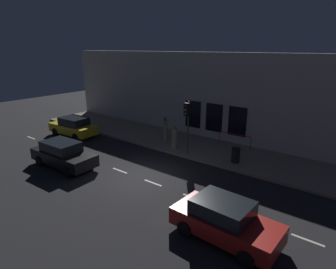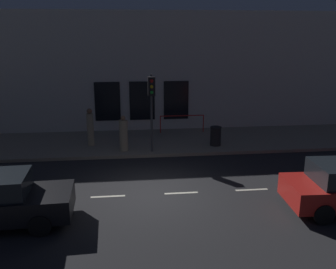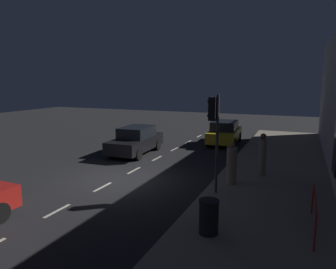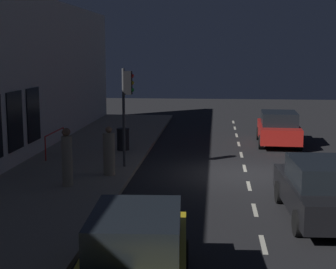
{
  "view_description": "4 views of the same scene",
  "coord_description": "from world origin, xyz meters",
  "px_view_note": "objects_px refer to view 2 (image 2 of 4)",
  "views": [
    {
      "loc": [
        -10.5,
        -10.11,
        7.1
      ],
      "look_at": [
        2.92,
        0.21,
        1.81
      ],
      "focal_mm": 30.2,
      "sensor_mm": 36.0,
      "label": 1
    },
    {
      "loc": [
        -12.06,
        0.82,
        5.57
      ],
      "look_at": [
        2.24,
        -0.77,
        1.57
      ],
      "focal_mm": 39.55,
      "sensor_mm": 36.0,
      "label": 2
    },
    {
      "loc": [
        7.21,
        -11.28,
        4.22
      ],
      "look_at": [
        2.26,
        0.43,
        2.07
      ],
      "focal_mm": 33.98,
      "sensor_mm": 36.0,
      "label": 3
    },
    {
      "loc": [
        1.13,
        18.12,
        4.34
      ],
      "look_at": [
        2.7,
        1.28,
        1.62
      ],
      "focal_mm": 54.94,
      "sensor_mm": 36.0,
      "label": 4
    }
  ],
  "objects_px": {
    "traffic_light": "(151,95)",
    "trash_bin": "(216,136)",
    "pedestrian_0": "(90,128)",
    "pedestrian_1": "(124,135)"
  },
  "relations": [
    {
      "from": "traffic_light",
      "to": "pedestrian_1",
      "type": "xyz_separation_m",
      "value": [
        0.43,
        1.31,
        -1.92
      ]
    },
    {
      "from": "traffic_light",
      "to": "trash_bin",
      "type": "xyz_separation_m",
      "value": [
        0.76,
        -3.19,
        -2.22
      ]
    },
    {
      "from": "pedestrian_1",
      "to": "trash_bin",
      "type": "relative_size",
      "value": 1.79
    },
    {
      "from": "pedestrian_1",
      "to": "pedestrian_0",
      "type": "bearing_deg",
      "value": -66.46
    },
    {
      "from": "pedestrian_0",
      "to": "pedestrian_1",
      "type": "xyz_separation_m",
      "value": [
        -1.0,
        -1.62,
        -0.11
      ]
    },
    {
      "from": "traffic_light",
      "to": "trash_bin",
      "type": "distance_m",
      "value": 3.96
    },
    {
      "from": "pedestrian_0",
      "to": "trash_bin",
      "type": "xyz_separation_m",
      "value": [
        -0.67,
        -6.12,
        -0.41
      ]
    },
    {
      "from": "pedestrian_0",
      "to": "pedestrian_1",
      "type": "relative_size",
      "value": 1.1
    },
    {
      "from": "traffic_light",
      "to": "pedestrian_0",
      "type": "bearing_deg",
      "value": 63.97
    },
    {
      "from": "pedestrian_0",
      "to": "trash_bin",
      "type": "distance_m",
      "value": 6.17
    }
  ]
}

